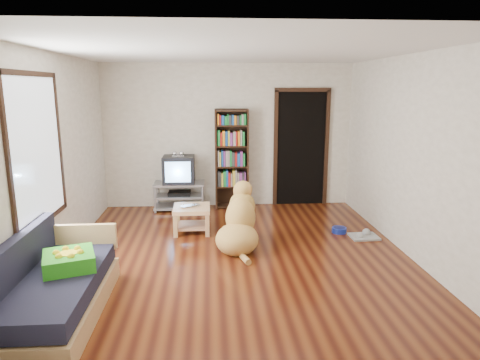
{
  "coord_description": "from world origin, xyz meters",
  "views": [
    {
      "loc": [
        -0.34,
        -5.3,
        2.18
      ],
      "look_at": [
        0.08,
        0.56,
        0.9
      ],
      "focal_mm": 32.0,
      "sensor_mm": 36.0,
      "label": 1
    }
  ],
  "objects": [
    {
      "name": "bookshelf",
      "position": [
        0.05,
        2.34,
        1.0
      ],
      "size": [
        0.6,
        0.3,
        1.8
      ],
      "color": "black",
      "rests_on": "ground"
    },
    {
      "name": "green_cushion",
      "position": [
        -1.75,
        -1.22,
        0.5
      ],
      "size": [
        0.6,
        0.6,
        0.16
      ],
      "primitive_type": "cube",
      "rotation": [
        0.0,
        0.0,
        0.33
      ],
      "color": "green",
      "rests_on": "sofa"
    },
    {
      "name": "sofa",
      "position": [
        -1.87,
        -1.38,
        0.26
      ],
      "size": [
        0.8,
        1.8,
        0.8
      ],
      "color": "tan",
      "rests_on": "ground"
    },
    {
      "name": "tv_stand",
      "position": [
        -0.9,
        2.25,
        0.27
      ],
      "size": [
        0.9,
        0.45,
        0.5
      ],
      "color": "#99999E",
      "rests_on": "ground"
    },
    {
      "name": "wall_right",
      "position": [
        2.25,
        0.0,
        1.3
      ],
      "size": [
        0.0,
        5.0,
        5.0
      ],
      "primitive_type": "plane",
      "rotation": [
        1.57,
        0.0,
        -1.57
      ],
      "color": "silver",
      "rests_on": "ground"
    },
    {
      "name": "dog",
      "position": [
        0.05,
        0.29,
        0.34
      ],
      "size": [
        0.73,
        1.14,
        0.93
      ],
      "color": "tan",
      "rests_on": "ground"
    },
    {
      "name": "ground",
      "position": [
        0.0,
        0.0,
        0.0
      ],
      "size": [
        5.0,
        5.0,
        0.0
      ],
      "primitive_type": "plane",
      "color": "#5E2910",
      "rests_on": "ground"
    },
    {
      "name": "ceiling",
      "position": [
        0.0,
        0.0,
        2.6
      ],
      "size": [
        5.0,
        5.0,
        0.0
      ],
      "primitive_type": "plane",
      "rotation": [
        3.14,
        0.0,
        0.0
      ],
      "color": "white",
      "rests_on": "ground"
    },
    {
      "name": "crt_tv",
      "position": [
        -0.9,
        2.27,
        0.74
      ],
      "size": [
        0.55,
        0.52,
        0.58
      ],
      "color": "black",
      "rests_on": "tv_stand"
    },
    {
      "name": "grey_rag",
      "position": [
        1.92,
        0.55,
        0.01
      ],
      "size": [
        0.41,
        0.33,
        0.03
      ],
      "primitive_type": "cube",
      "rotation": [
        0.0,
        0.0,
        0.03
      ],
      "color": "#9E9E9E",
      "rests_on": "ground"
    },
    {
      "name": "wall_front",
      "position": [
        0.0,
        -2.5,
        1.3
      ],
      "size": [
        4.5,
        0.0,
        4.5
      ],
      "primitive_type": "plane",
      "rotation": [
        -1.57,
        0.0,
        0.0
      ],
      "color": "silver",
      "rests_on": "ground"
    },
    {
      "name": "window",
      "position": [
        -2.23,
        -0.5,
        1.5
      ],
      "size": [
        0.03,
        1.46,
        1.7
      ],
      "color": "white",
      "rests_on": "wall_left"
    },
    {
      "name": "wall_left",
      "position": [
        -2.25,
        0.0,
        1.3
      ],
      "size": [
        0.0,
        5.0,
        5.0
      ],
      "primitive_type": "plane",
      "rotation": [
        1.57,
        0.0,
        1.57
      ],
      "color": "silver",
      "rests_on": "ground"
    },
    {
      "name": "laptop",
      "position": [
        -0.63,
        0.97,
        0.41
      ],
      "size": [
        0.35,
        0.3,
        0.02
      ],
      "primitive_type": "imported",
      "rotation": [
        0.0,
        0.0,
        0.45
      ],
      "color": "white",
      "rests_on": "coffee_table"
    },
    {
      "name": "coffee_table",
      "position": [
        -0.63,
        1.0,
        0.28
      ],
      "size": [
        0.55,
        0.55,
        0.4
      ],
      "color": "tan",
      "rests_on": "ground"
    },
    {
      "name": "doorway",
      "position": [
        1.35,
        2.48,
        1.12
      ],
      "size": [
        1.03,
        0.05,
        2.19
      ],
      "color": "black",
      "rests_on": "wall_back"
    },
    {
      "name": "wall_back",
      "position": [
        0.0,
        2.5,
        1.3
      ],
      "size": [
        4.5,
        0.0,
        4.5
      ],
      "primitive_type": "plane",
      "rotation": [
        1.57,
        0.0,
        0.0
      ],
      "color": "silver",
      "rests_on": "ground"
    },
    {
      "name": "dog_bowl",
      "position": [
        1.62,
        0.8,
        0.04
      ],
      "size": [
        0.22,
        0.22,
        0.08
      ],
      "primitive_type": "cylinder",
      "color": "navy",
      "rests_on": "ground"
    }
  ]
}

